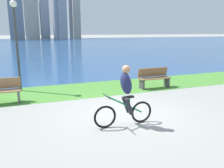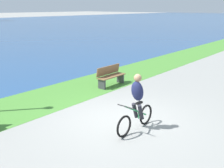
{
  "view_description": "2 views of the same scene",
  "coord_description": "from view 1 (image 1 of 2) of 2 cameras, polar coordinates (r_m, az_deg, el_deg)",
  "views": [
    {
      "loc": [
        -2.79,
        -6.28,
        2.54
      ],
      "look_at": [
        -0.26,
        0.28,
        0.94
      ],
      "focal_mm": 37.53,
      "sensor_mm": 36.0,
      "label": 1
    },
    {
      "loc": [
        -6.23,
        -4.8,
        3.44
      ],
      "look_at": [
        -0.08,
        0.32,
        1.14
      ],
      "focal_mm": 43.27,
      "sensor_mm": 36.0,
      "label": 2
    }
  ],
  "objects": [
    {
      "name": "grass_strip_bayside",
      "position": [
        10.49,
        -5.02,
        -1.22
      ],
      "size": [
        120.0,
        2.75,
        0.01
      ],
      "primitive_type": "cube",
      "color": "#478433",
      "rests_on": "ground"
    },
    {
      "name": "bay_water_surface",
      "position": [
        48.96,
        -18.05,
        9.21
      ],
      "size": [
        300.0,
        75.32,
        0.0
      ],
      "primitive_type": "cube",
      "color": "navy",
      "rests_on": "ground"
    },
    {
      "name": "cyclist_lead",
      "position": [
        6.3,
        3.26,
        -2.91
      ],
      "size": [
        1.71,
        0.52,
        1.66
      ],
      "color": "black",
      "rests_on": "ground"
    },
    {
      "name": "city_skyline_far_shore",
      "position": [
        78.91,
        -17.59,
        17.6
      ],
      "size": [
        38.07,
        10.45,
        27.33
      ],
      "color": "#ADA899",
      "rests_on": "ground"
    },
    {
      "name": "lamppost_tall",
      "position": [
        10.64,
        -22.38,
        11.47
      ],
      "size": [
        0.28,
        0.28,
        3.74
      ],
      "color": "#38383D",
      "rests_on": "ground"
    },
    {
      "name": "ground_plane",
      "position": [
        7.32,
        2.73,
        -7.48
      ],
      "size": [
        300.0,
        300.0,
        0.0
      ],
      "primitive_type": "plane",
      "color": "gray"
    },
    {
      "name": "bench_near_path",
      "position": [
        10.8,
        10.21,
        1.46
      ],
      "size": [
        1.5,
        0.47,
        0.9
      ],
      "color": "brown",
      "rests_on": "ground"
    }
  ]
}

